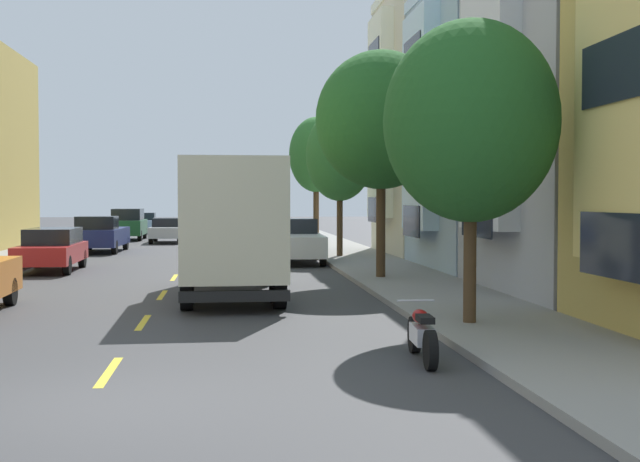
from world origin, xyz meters
The scene contains 19 objects.
ground_plane centered at (0.00, 30.00, 0.00)m, with size 160.00×160.00×0.00m, color #38383A.
sidewalk_left centered at (-7.10, 28.00, 0.07)m, with size 3.20×120.00×0.14m, color gray.
sidewalk_right centered at (7.10, 28.00, 0.07)m, with size 3.20×120.00×0.14m, color gray.
lane_centerline_dashes centered at (0.00, 24.50, 0.00)m, with size 0.14×47.20×0.01m.
townhouse_third_powder_blue centered at (13.82, 18.66, 4.90)m, with size 11.05×7.69×10.20m.
townhouse_fourth_cream centered at (14.30, 26.55, 5.74)m, with size 12.02×7.69×11.88m.
street_tree_nearest centered at (6.40, 5.38, 4.03)m, with size 3.38×3.38×5.85m.
street_tree_second centered at (6.40, 15.08, 4.94)m, with size 4.01×4.01×6.94m.
street_tree_third centered at (6.40, 24.78, 4.36)m, with size 2.86×2.86×6.16m.
street_tree_farthest centered at (6.40, 34.48, 4.87)m, with size 2.88×2.88×6.76m.
delivery_box_truck centered at (1.81, 11.18, 1.95)m, with size 2.55×7.57×3.47m.
parked_pickup_navy centered at (-4.30, 30.51, 0.83)m, with size 2.10×5.34×1.73m.
parked_suv_forest centered at (-4.44, 42.78, 0.99)m, with size 1.98×4.81×1.93m.
parked_wagon_red centered at (-4.42, 19.93, 0.80)m, with size 1.88×4.72×1.50m.
parked_hatchback_sky centered at (-4.50, 53.65, 0.76)m, with size 1.81×4.03×1.50m.
parked_pickup_white centered at (4.41, 22.99, 0.83)m, with size 2.10×5.34×1.73m.
parked_sedan_teal centered at (4.24, 29.43, 0.75)m, with size 1.83×4.51×1.43m.
moving_silver_sedan centered at (-1.80, 39.20, 0.75)m, with size 1.80×4.50×1.43m.
parked_motorcycle centered at (4.75, 2.32, 0.41)m, with size 0.62×2.05×0.90m.
Camera 1 is at (1.75, -10.63, 2.54)m, focal length 47.71 mm.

